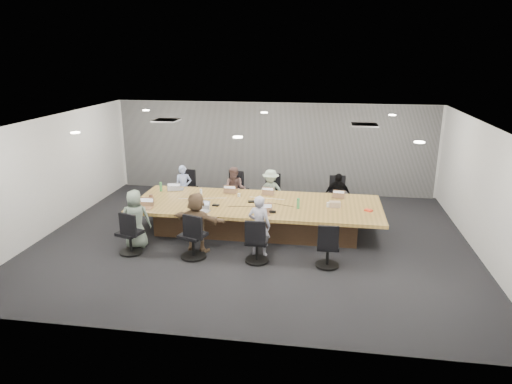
# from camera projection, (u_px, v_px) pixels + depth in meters

# --- Properties ---
(floor) EXTENTS (10.00, 8.00, 0.00)m
(floor) POSITION_uv_depth(u_px,v_px,m) (253.00, 239.00, 10.86)
(floor) COLOR black
(floor) RESTS_ON ground
(ceiling) EXTENTS (10.00, 8.00, 0.00)m
(ceiling) POSITION_uv_depth(u_px,v_px,m) (253.00, 121.00, 10.04)
(ceiling) COLOR white
(ceiling) RESTS_ON wall_back
(wall_back) EXTENTS (10.00, 0.00, 2.80)m
(wall_back) POSITION_uv_depth(u_px,v_px,m) (273.00, 148.00, 14.23)
(wall_back) COLOR silver
(wall_back) RESTS_ON ground
(wall_front) EXTENTS (10.00, 0.00, 2.80)m
(wall_front) POSITION_uv_depth(u_px,v_px,m) (210.00, 256.00, 6.67)
(wall_front) COLOR silver
(wall_front) RESTS_ON ground
(wall_left) EXTENTS (0.00, 8.00, 2.80)m
(wall_left) POSITION_uv_depth(u_px,v_px,m) (52.00, 174.00, 11.17)
(wall_left) COLOR silver
(wall_left) RESTS_ON ground
(wall_right) EXTENTS (0.00, 8.00, 2.80)m
(wall_right) POSITION_uv_depth(u_px,v_px,m) (485.00, 192.00, 9.72)
(wall_right) COLOR silver
(wall_right) RESTS_ON ground
(curtain) EXTENTS (9.80, 0.04, 2.80)m
(curtain) POSITION_uv_depth(u_px,v_px,m) (273.00, 148.00, 14.15)
(curtain) COLOR slate
(curtain) RESTS_ON ground
(conference_table) EXTENTS (6.00, 2.20, 0.74)m
(conference_table) POSITION_uv_depth(u_px,v_px,m) (257.00, 216.00, 11.21)
(conference_table) COLOR #4B3220
(conference_table) RESTS_ON ground
(chair_0) EXTENTS (0.63, 0.63, 0.83)m
(chair_0) POSITION_uv_depth(u_px,v_px,m) (188.00, 191.00, 13.14)
(chair_0) COLOR black
(chair_0) RESTS_ON ground
(chair_1) EXTENTS (0.73, 0.73, 0.86)m
(chair_1) POSITION_uv_depth(u_px,v_px,m) (238.00, 193.00, 12.93)
(chair_1) COLOR black
(chair_1) RESTS_ON ground
(chair_2) EXTENTS (0.53, 0.53, 0.78)m
(chair_2) POSITION_uv_depth(u_px,v_px,m) (272.00, 196.00, 12.80)
(chair_2) COLOR black
(chair_2) RESTS_ON ground
(chair_3) EXTENTS (0.57, 0.57, 0.81)m
(chair_3) POSITION_uv_depth(u_px,v_px,m) (337.00, 199.00, 12.53)
(chair_3) COLOR black
(chair_3) RESTS_ON ground
(chair_4) EXTENTS (0.68, 0.68, 0.80)m
(chair_4) POSITION_uv_depth(u_px,v_px,m) (130.00, 236.00, 9.98)
(chair_4) COLOR black
(chair_4) RESTS_ON ground
(chair_5) EXTENTS (0.74, 0.74, 0.86)m
(chair_5) POSITION_uv_depth(u_px,v_px,m) (193.00, 239.00, 9.76)
(chair_5) COLOR black
(chair_5) RESTS_ON ground
(chair_6) EXTENTS (0.54, 0.54, 0.79)m
(chair_6) POSITION_uv_depth(u_px,v_px,m) (257.00, 244.00, 9.57)
(chair_6) COLOR black
(chair_6) RESTS_ON ground
(chair_7) EXTENTS (0.53, 0.53, 0.77)m
(chair_7) POSITION_uv_depth(u_px,v_px,m) (328.00, 249.00, 9.36)
(chair_7) COLOR black
(chair_7) RESTS_ON ground
(person_0) EXTENTS (0.52, 0.41, 1.26)m
(person_0) POSITION_uv_depth(u_px,v_px,m) (184.00, 188.00, 12.75)
(person_0) COLOR #90A4D8
(person_0) RESTS_ON ground
(laptop_0) EXTENTS (0.38, 0.29, 0.02)m
(laptop_0) POSITION_uv_depth(u_px,v_px,m) (177.00, 189.00, 12.20)
(laptop_0) COLOR #B2B2B7
(laptop_0) RESTS_ON conference_table
(person_1) EXTENTS (0.62, 0.49, 1.27)m
(person_1) POSITION_uv_depth(u_px,v_px,m) (235.00, 190.00, 12.54)
(person_1) COLOR brown
(person_1) RESTS_ON ground
(laptop_1) EXTENTS (0.34, 0.24, 0.02)m
(laptop_1) POSITION_uv_depth(u_px,v_px,m) (231.00, 192.00, 11.98)
(laptop_1) COLOR #8C6647
(laptop_1) RESTS_ON conference_table
(person_2) EXTENTS (0.86, 0.57, 1.24)m
(person_2) POSITION_uv_depth(u_px,v_px,m) (271.00, 192.00, 12.40)
(person_2) COLOR #92AA97
(person_2) RESTS_ON ground
(laptop_2) EXTENTS (0.34, 0.26, 0.02)m
(laptop_2) POSITION_uv_depth(u_px,v_px,m) (268.00, 193.00, 11.84)
(laptop_2) COLOR #8C6647
(laptop_2) RESTS_ON conference_table
(person_3) EXTENTS (0.75, 0.42, 1.21)m
(person_3) POSITION_uv_depth(u_px,v_px,m) (337.00, 195.00, 12.14)
(person_3) COLOR black
(person_3) RESTS_ON ground
(laptop_3) EXTENTS (0.31, 0.23, 0.02)m
(laptop_3) POSITION_uv_depth(u_px,v_px,m) (338.00, 196.00, 11.58)
(laptop_3) COLOR #8C6647
(laptop_3) RESTS_ON conference_table
(person_4) EXTENTS (0.74, 0.56, 1.35)m
(person_4) POSITION_uv_depth(u_px,v_px,m) (135.00, 219.00, 10.23)
(person_4) COLOR slate
(person_4) RESTS_ON ground
(laptop_4) EXTENTS (0.34, 0.24, 0.02)m
(laptop_4) POSITION_uv_depth(u_px,v_px,m) (145.00, 208.00, 10.72)
(laptop_4) COLOR #8C6647
(laptop_4) RESTS_ON conference_table
(person_5) EXTENTS (1.32, 0.68, 1.36)m
(person_5) POSITION_uv_depth(u_px,v_px,m) (197.00, 222.00, 10.02)
(person_5) COLOR brown
(person_5) RESTS_ON ground
(laptop_5) EXTENTS (0.32, 0.24, 0.02)m
(laptop_5) POSITION_uv_depth(u_px,v_px,m) (203.00, 211.00, 10.52)
(laptop_5) COLOR #B2B2B7
(laptop_5) RESTS_ON conference_table
(person_6) EXTENTS (0.54, 0.41, 1.36)m
(person_6) POSITION_uv_depth(u_px,v_px,m) (259.00, 226.00, 9.82)
(person_6) COLOR #A3A0B3
(person_6) RESTS_ON ground
(laptop_6) EXTENTS (0.36, 0.28, 0.02)m
(laptop_6) POSITION_uv_depth(u_px,v_px,m) (263.00, 214.00, 10.32)
(laptop_6) COLOR #8C6647
(laptop_6) RESTS_ON conference_table
(bottle_green_left) EXTENTS (0.08, 0.08, 0.25)m
(bottle_green_left) POSITION_uv_depth(u_px,v_px,m) (161.00, 187.00, 12.02)
(bottle_green_left) COLOR #3B864A
(bottle_green_left) RESTS_ON conference_table
(bottle_green_right) EXTENTS (0.08, 0.08, 0.25)m
(bottle_green_right) POSITION_uv_depth(u_px,v_px,m) (298.00, 203.00, 10.68)
(bottle_green_right) COLOR #3B864A
(bottle_green_right) RESTS_ON conference_table
(bottle_clear) EXTENTS (0.07, 0.07, 0.21)m
(bottle_clear) POSITION_uv_depth(u_px,v_px,m) (201.00, 193.00, 11.54)
(bottle_clear) COLOR silver
(bottle_clear) RESTS_ON conference_table
(cup_white_far) EXTENTS (0.08, 0.08, 0.09)m
(cup_white_far) POSITION_uv_depth(u_px,v_px,m) (239.00, 195.00, 11.58)
(cup_white_far) COLOR white
(cup_white_far) RESTS_ON conference_table
(cup_white_near) EXTENTS (0.11, 0.11, 0.11)m
(cup_white_near) POSITION_uv_depth(u_px,v_px,m) (328.00, 205.00, 10.81)
(cup_white_near) COLOR white
(cup_white_near) RESTS_ON conference_table
(mug_brown) EXTENTS (0.13, 0.13, 0.12)m
(mug_brown) POSITION_uv_depth(u_px,v_px,m) (151.00, 197.00, 11.36)
(mug_brown) COLOR brown
(mug_brown) RESTS_ON conference_table
(mic_left) EXTENTS (0.17, 0.13, 0.03)m
(mic_left) POSITION_uv_depth(u_px,v_px,m) (216.00, 205.00, 10.91)
(mic_left) COLOR black
(mic_left) RESTS_ON conference_table
(mic_right) EXTENTS (0.18, 0.13, 0.03)m
(mic_right) POSITION_uv_depth(u_px,v_px,m) (251.00, 202.00, 11.16)
(mic_right) COLOR black
(mic_right) RESTS_ON conference_table
(stapler) EXTENTS (0.16, 0.06, 0.06)m
(stapler) POSITION_uv_depth(u_px,v_px,m) (273.00, 212.00, 10.40)
(stapler) COLOR black
(stapler) RESTS_ON conference_table
(canvas_bag) EXTENTS (0.26, 0.17, 0.14)m
(canvas_bag) POSITION_uv_depth(u_px,v_px,m) (335.00, 204.00, 10.79)
(canvas_bag) COLOR tan
(canvas_bag) RESTS_ON conference_table
(snack_packet) EXTENTS (0.20, 0.19, 0.04)m
(snack_packet) POSITION_uv_depth(u_px,v_px,m) (368.00, 210.00, 10.54)
(snack_packet) COLOR #EF3C1E
(snack_packet) RESTS_ON conference_table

